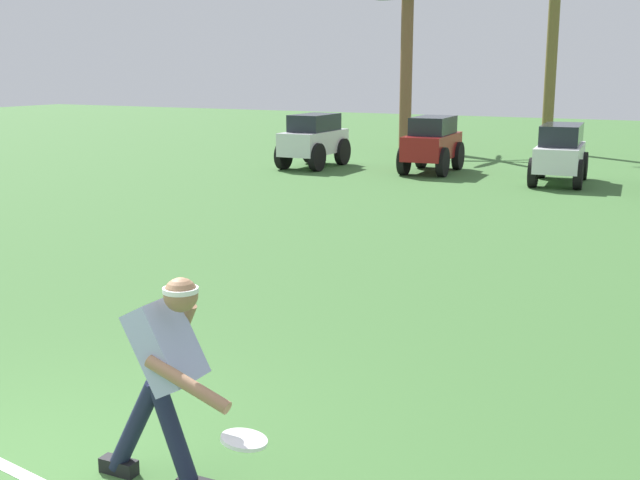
# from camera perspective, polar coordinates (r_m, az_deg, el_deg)

# --- Properties ---
(field_line_paint) EXTENTS (18.19, 2.80, 0.01)m
(field_line_paint) POSITION_cam_1_polar(r_m,az_deg,el_deg) (5.81, -20.30, -15.42)
(field_line_paint) COLOR white
(field_line_paint) RESTS_ON ground_plane
(frisbee_thrower) EXTENTS (1.13, 0.46, 1.40)m
(frisbee_thrower) POSITION_cam_1_polar(r_m,az_deg,el_deg) (5.10, -10.91, -9.10)
(frisbee_thrower) COLOR #191E38
(frisbee_thrower) RESTS_ON ground_plane
(frisbee_in_flight) EXTENTS (0.38, 0.38, 0.06)m
(frisbee_in_flight) POSITION_cam_1_polar(r_m,az_deg,el_deg) (4.69, -5.43, -13.96)
(frisbee_in_flight) COLOR white
(parked_car_slot_a) EXTENTS (1.21, 2.37, 1.40)m
(parked_car_slot_a) POSITION_cam_1_polar(r_m,az_deg,el_deg) (21.51, -0.44, 7.19)
(parked_car_slot_a) COLOR silver
(parked_car_slot_a) RESTS_ON ground_plane
(parked_car_slot_b) EXTENTS (1.33, 2.42, 1.40)m
(parked_car_slot_b) POSITION_cam_1_polar(r_m,az_deg,el_deg) (20.62, 7.99, 6.86)
(parked_car_slot_b) COLOR maroon
(parked_car_slot_b) RESTS_ON ground_plane
(parked_car_slot_c) EXTENTS (1.39, 2.49, 1.34)m
(parked_car_slot_c) POSITION_cam_1_polar(r_m,az_deg,el_deg) (19.27, 16.72, 6.03)
(parked_car_slot_c) COLOR silver
(parked_car_slot_c) RESTS_ON ground_plane
(palm_tree_far_left) EXTENTS (3.06, 3.50, 5.25)m
(palm_tree_far_left) POSITION_cam_1_polar(r_m,az_deg,el_deg) (26.82, 6.21, 13.20)
(palm_tree_far_left) COLOR brown
(palm_tree_far_left) RESTS_ON ground_plane
(palm_tree_left_of_centre) EXTENTS (3.59, 3.07, 6.54)m
(palm_tree_left_of_centre) POSITION_cam_1_polar(r_m,az_deg,el_deg) (26.51, 16.25, 14.39)
(palm_tree_left_of_centre) COLOR brown
(palm_tree_left_of_centre) RESTS_ON ground_plane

